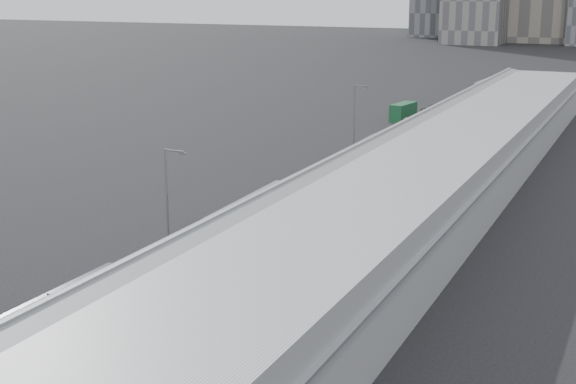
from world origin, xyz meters
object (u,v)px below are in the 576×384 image
Objects in this scene: bus_10 at (490,90)px; bus_5 at (368,161)px; bus_8 at (461,110)px; shipping_container at (403,112)px; bus_2 at (189,268)px; bus_3 at (258,222)px; bus_9 at (480,99)px; suv at (433,110)px; bus_7 at (439,122)px; bus_4 at (331,182)px; bus_1 at (54,337)px; street_lamp_near at (169,191)px; street_lamp_far at (356,113)px; bus_6 at (405,140)px.

bus_5 is at bearing -86.90° from bus_10.
shipping_container is at bearing -152.84° from bus_8.
bus_2 is 12.32m from bus_3.
bus_9 is (-0.14, 98.11, -0.16)m from bus_2.
bus_10 is at bearing 98.82° from suv.
bus_9 is at bearing 91.09° from bus_7.
suv is at bearing 93.40° from bus_4.
bus_5 is 58.38m from bus_9.
bus_7 is at bearing -84.40° from bus_9.
bus_1 is 1.01× the size of bus_5.
street_lamp_near reaches higher than bus_10.
suv is at bearing 92.38° from bus_3.
bus_1 is 1.03× the size of bus_7.
bus_8 is (0.96, 96.25, 0.01)m from bus_1.
shipping_container is at bearing 91.55° from street_lamp_near.
bus_9 is 20.72m from shipping_container.
bus_1 is 21.73m from street_lamp_near.
shipping_container is (-8.48, 79.14, -0.32)m from bus_2.
bus_4 is at bearing -88.27° from bus_8.
bus_1 is 1.09× the size of bus_9.
bus_8 is 15.05m from bus_9.
bus_7 is at bearing -89.30° from bus_8.
bus_3 is 98.77m from bus_10.
bus_8 is at bearing 87.91° from bus_3.
street_lamp_far is at bearing -78.83° from shipping_container.
bus_10 is (-0.23, 56.77, 0.09)m from bus_6.
bus_6 is at bearing -86.80° from bus_10.
bus_3 is at bearing 90.83° from bus_2.
bus_8 is (0.66, 28.77, 0.11)m from bus_6.
bus_5 is 14.91m from street_lamp_far.
bus_1 reaches higher than bus_7.
bus_2 is 2.58× the size of suv.
bus_10 reaches higher than suv.
bus_10 is at bearing 87.34° from bus_2.
street_lamp_far is (-6.18, 40.51, 3.32)m from bus_3.
bus_5 reaches higher than bus_7.
bus_5 is 1.65× the size of street_lamp_near.
bus_9 is at bearing 89.91° from bus_1.
bus_4 is 82.40m from bus_10.
bus_3 is 67.28m from shipping_container.
bus_5 is (0.03, 11.07, 0.11)m from bus_4.
bus_5 is 0.99× the size of bus_10.
street_lamp_far is at bearing 94.50° from bus_2.
bus_7 is 1.57× the size of street_lamp_far.
bus_4 is (-0.67, 28.67, -0.13)m from bus_2.
street_lamp_far is at bearing -93.12° from bus_10.
shipping_container is at bearing 93.04° from bus_2.
street_lamp_far is (-6.37, 13.06, 3.32)m from bus_5.
bus_10 is at bearing 88.57° from bus_4.
bus_2 reaches higher than bus_9.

